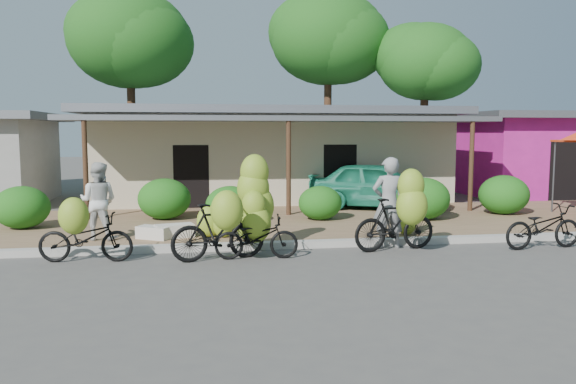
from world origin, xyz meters
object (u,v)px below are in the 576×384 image
Objects in this scene: bike_left at (220,228)px; teal_van at (377,185)px; sack_near at (174,231)px; tree_center_right at (324,37)px; bike_right at (399,217)px; vendor at (389,203)px; tree_far_center at (125,37)px; bike_far_left at (84,235)px; bystander at (98,201)px; tree_near_right at (420,60)px; bike_far_right at (543,227)px; bike_center at (255,215)px; sack_far at (154,232)px.

bike_left is 7.90m from teal_van.
teal_van reaches higher than sack_near.
sack_near is (-6.42, -13.61, -6.70)m from tree_center_right.
bike_right is 0.53m from vendor.
tree_far_center reaches higher than teal_van.
teal_van is (1.37, 5.76, 0.11)m from bike_right.
bike_far_left is 9.59m from teal_van.
bystander is (-2.60, 2.05, 0.33)m from bike_left.
sack_near is 0.49× the size of bystander.
tree_near_right is 3.93× the size of bike_far_right.
tree_center_right is at bearing -16.86° from bike_right.
bike_center is 3.00m from bike_right.
bystander is at bearing -9.34° from vendor.
teal_van is at bearing -140.36° from bystander.
bike_center is 3.71m from bystander.
bike_far_right is (-2.54, -13.50, -5.24)m from tree_near_right.
tree_center_right is at bearing 3.18° from tree_far_center.
sack_far is at bearing 23.00° from bike_left.
tree_near_right reaches higher than sack_far.
tree_center_right reaches higher than teal_van.
tree_center_right is at bearing 22.58° from teal_van.
bike_right reaches higher than teal_van.
sack_near is 1.13× the size of sack_far.
bike_right is at bearing -63.96° from tree_far_center.
tree_center_right is 4.81× the size of bike_far_right.
bike_left is at bearing 122.07° from bike_center.
tree_near_right is 15.38m from bike_right.
tree_center_right is 4.87× the size of bike_far_left.
bike_right is at bearing -168.65° from teal_van.
tree_far_center is 17.07m from vendor.
bike_center is at bearing 76.76° from bike_right.
teal_van is at bearing 32.11° from sack_far.
tree_far_center is 16.40m from bike_center.
tree_far_center is at bearing 99.20° from sack_far.
bike_far_right is at bearing -179.00° from bystander.
tree_far_center is at bearing -176.82° from tree_center_right.
teal_van is at bearing -102.76° from vendor.
bystander is at bearing 142.10° from teal_van.
bike_center is 1.19× the size of bystander.
tree_near_right is at bearing -6.58° from tree_far_center.
tree_near_right reaches higher than bike_right.
sack_far is at bearing 56.54° from bike_center.
bike_left reaches higher than bike_far_right.
teal_van is at bearing -47.35° from bike_far_left.
sack_near is (-7.88, 1.88, -0.21)m from bike_far_right.
vendor is (4.61, -1.30, 0.72)m from sack_near.
bike_right is at bearing -18.15° from sack_far.
bike_left is 1.00× the size of bike_right.
bike_far_left reaches higher than bike_far_right.
bike_right is 5.92m from teal_van.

